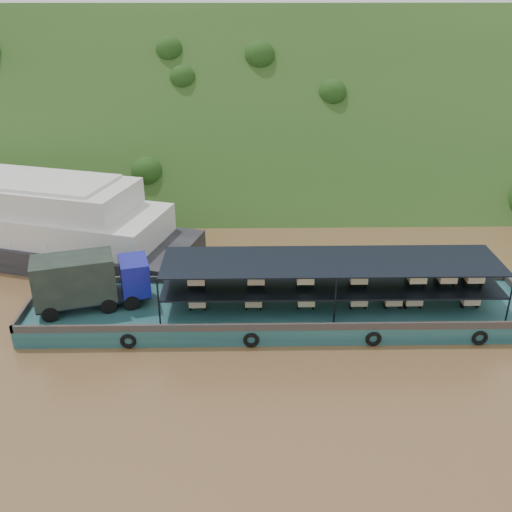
{
  "coord_description": "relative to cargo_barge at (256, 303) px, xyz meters",
  "views": [
    {
      "loc": [
        -2.66,
        -35.46,
        21.32
      ],
      "look_at": [
        -2.0,
        3.0,
        3.2
      ],
      "focal_mm": 40.0,
      "sensor_mm": 36.0,
      "label": 1
    }
  ],
  "objects": [
    {
      "name": "hillside",
      "position": [
        2.07,
        36.73,
        -1.29
      ],
      "size": [
        140.0,
        39.6,
        39.6
      ],
      "primitive_type": "cube",
      "rotation": [
        0.79,
        0.0,
        0.0
      ],
      "color": "#1E3A15",
      "rests_on": "ground"
    },
    {
      "name": "cargo_barge",
      "position": [
        0.0,
        0.0,
        0.0
      ],
      "size": [
        35.0,
        7.18,
        5.08
      ],
      "color": "#123B41",
      "rests_on": "ground"
    },
    {
      "name": "passenger_ferry",
      "position": [
        -21.93,
        12.35,
        1.72
      ],
      "size": [
        35.32,
        18.02,
        6.95
      ],
      "rotation": [
        0.0,
        0.0,
        -0.29
      ],
      "color": "black",
      "rests_on": "ground"
    },
    {
      "name": "ground",
      "position": [
        2.07,
        0.73,
        -1.29
      ],
      "size": [
        160.0,
        160.0,
        0.0
      ],
      "primitive_type": "plane",
      "color": "brown",
      "rests_on": "ground"
    }
  ]
}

